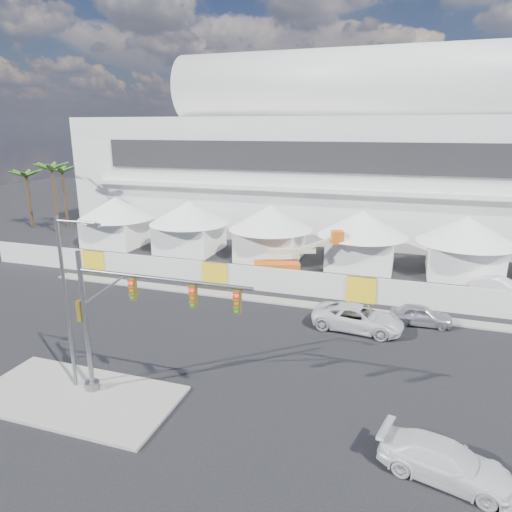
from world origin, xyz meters
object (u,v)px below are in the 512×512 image
(pickup_curb, at_px, (358,318))
(lot_car_a, at_px, (501,287))
(traffic_mast, at_px, (119,321))
(boom_lift, at_px, (285,264))
(sedan_silver, at_px, (421,315))
(pickup_near, at_px, (445,461))
(streetlight_median, at_px, (69,293))

(pickup_curb, relative_size, lot_car_a, 1.39)
(lot_car_a, distance_m, traffic_mast, 29.72)
(boom_lift, bearing_deg, traffic_mast, -117.71)
(sedan_silver, height_order, pickup_near, pickup_near)
(traffic_mast, bearing_deg, pickup_curb, 49.34)
(sedan_silver, distance_m, streetlight_median, 22.05)
(sedan_silver, height_order, boom_lift, boom_lift)
(traffic_mast, bearing_deg, streetlight_median, 178.64)
(streetlight_median, bearing_deg, pickup_curb, 42.29)
(pickup_near, xyz_separation_m, lot_car_a, (5.50, 22.39, -0.02))
(lot_car_a, xyz_separation_m, traffic_mast, (-20.08, -21.63, 3.44))
(streetlight_median, distance_m, boom_lift, 21.97)
(sedan_silver, bearing_deg, pickup_near, -179.79)
(pickup_near, distance_m, traffic_mast, 15.00)
(streetlight_median, relative_size, boom_lift, 1.07)
(pickup_curb, bearing_deg, pickup_near, -154.50)
(pickup_near, xyz_separation_m, streetlight_median, (-17.31, 0.83, 4.48))
(lot_car_a, relative_size, streetlight_median, 0.48)
(pickup_curb, distance_m, lot_car_a, 14.18)
(pickup_curb, bearing_deg, traffic_mast, 144.62)
(pickup_curb, bearing_deg, streetlight_median, 137.57)
(pickup_near, bearing_deg, boom_lift, 42.46)
(sedan_silver, bearing_deg, boom_lift, 55.28)
(sedan_silver, distance_m, lot_car_a, 9.98)
(sedan_silver, xyz_separation_m, lot_car_a, (6.13, 7.88, 0.01))
(streetlight_median, xyz_separation_m, boom_lift, (5.33, 20.91, -4.11))
(traffic_mast, xyz_separation_m, streetlight_median, (-2.73, 0.07, 1.05))
(lot_car_a, relative_size, boom_lift, 0.51)
(streetlight_median, bearing_deg, traffic_mast, -1.36)
(pickup_near, relative_size, traffic_mast, 0.55)
(pickup_curb, xyz_separation_m, boom_lift, (-7.40, 9.32, 0.27))
(pickup_near, xyz_separation_m, boom_lift, (-11.97, 21.74, 0.36))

